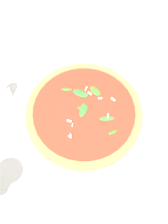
# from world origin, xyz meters

# --- Properties ---
(ground_plane) EXTENTS (6.00, 6.00, 0.00)m
(ground_plane) POSITION_xyz_m (0.00, 0.00, 0.00)
(ground_plane) COLOR white
(pizza_arugula_main) EXTENTS (0.35, 0.35, 0.05)m
(pizza_arugula_main) POSITION_xyz_m (0.02, 0.01, 0.02)
(pizza_arugula_main) COLOR white
(pizza_arugula_main) RESTS_ON ground_plane
(shaker_pepper) EXTENTS (0.03, 0.03, 0.07)m
(shaker_pepper) POSITION_xyz_m (0.11, -0.21, 0.03)
(shaker_pepper) COLOR silver
(shaker_pepper) RESTS_ON ground_plane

